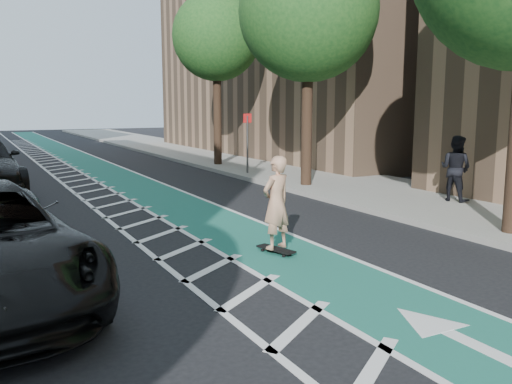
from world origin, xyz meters
TOP-DOWN VIEW (x-y plane):
  - ground at (0.00, 0.00)m, footprint 120.00×120.00m
  - bike_lane at (3.00, 10.00)m, footprint 2.00×90.00m
  - buffer_strip at (1.50, 10.00)m, footprint 1.40×90.00m
  - sidewalk_right at (9.50, 10.00)m, footprint 5.00×90.00m
  - curb_right at (7.05, 10.00)m, footprint 0.12×90.00m
  - tree_r_c at (7.90, 8.00)m, footprint 4.20×4.20m
  - tree_r_d at (7.90, 16.00)m, footprint 4.20×4.20m
  - sign_post at (7.60, 12.00)m, footprint 0.35×0.08m
  - skateboard at (2.93, 1.68)m, footprint 0.46×0.87m
  - skateboarder at (2.93, 1.68)m, footprint 0.73×0.58m
  - pedestrian at (9.82, 3.63)m, footprint 0.88×1.03m

SIDE VIEW (x-z plane):
  - ground at x=0.00m, z-range 0.00..0.00m
  - buffer_strip at x=1.50m, z-range 0.00..0.01m
  - bike_lane at x=3.00m, z-range 0.00..0.01m
  - sidewalk_right at x=9.50m, z-range 0.00..0.15m
  - curb_right at x=7.05m, z-range 0.00..0.16m
  - skateboard at x=2.93m, z-range 0.04..0.15m
  - skateboarder at x=2.93m, z-range 0.11..1.87m
  - pedestrian at x=9.82m, z-range 0.15..1.98m
  - sign_post at x=7.60m, z-range 0.11..2.59m
  - tree_r_c at x=7.90m, z-range 1.82..9.72m
  - tree_r_d at x=7.90m, z-range 1.82..9.72m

